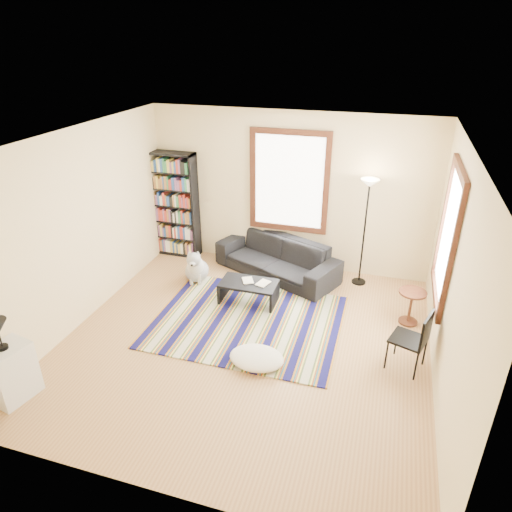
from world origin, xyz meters
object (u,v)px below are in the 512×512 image
(coffee_table, at_px, (249,292))
(folding_chair, at_px, (408,339))
(side_table, at_px, (410,307))
(sofa, at_px, (277,257))
(dog, at_px, (197,264))
(bookshelf, at_px, (174,205))
(floor_lamp, at_px, (364,234))
(white_cabinet, at_px, (11,373))
(floor_cushion, at_px, (257,358))

(coffee_table, relative_size, folding_chair, 1.05)
(coffee_table, bearing_deg, side_table, 3.27)
(sofa, bearing_deg, dog, -130.44)
(bookshelf, xyz_separation_m, side_table, (4.36, -1.19, -0.73))
(floor_lamp, distance_m, side_table, 1.47)
(white_cabinet, distance_m, dog, 3.39)
(floor_lamp, xyz_separation_m, dog, (-2.73, -0.73, -0.62))
(folding_chair, xyz_separation_m, dog, (-3.51, 1.35, -0.12))
(coffee_table, bearing_deg, dog, 158.60)
(floor_lamp, bearing_deg, floor_cushion, -112.64)
(coffee_table, xyz_separation_m, floor_lamp, (1.64, 1.16, 0.75))
(folding_chair, bearing_deg, sofa, 156.84)
(folding_chair, bearing_deg, floor_lamp, 128.95)
(floor_cushion, distance_m, folding_chair, 1.95)
(floor_cushion, bearing_deg, coffee_table, 111.58)
(floor_cushion, relative_size, side_table, 1.35)
(bookshelf, relative_size, folding_chair, 2.33)
(side_table, bearing_deg, white_cabinet, -146.57)
(sofa, relative_size, side_table, 4.13)
(floor_cushion, xyz_separation_m, folding_chair, (1.86, 0.51, 0.34))
(bookshelf, xyz_separation_m, floor_lamp, (3.53, -0.17, -0.07))
(white_cabinet, bearing_deg, folding_chair, 34.77)
(sofa, height_order, dog, sofa)
(dog, bearing_deg, floor_lamp, 1.78)
(coffee_table, relative_size, dog, 1.45)
(bookshelf, distance_m, coffee_table, 2.45)
(coffee_table, distance_m, floor_cushion, 1.54)
(dog, bearing_deg, sofa, 13.15)
(coffee_table, relative_size, white_cabinet, 1.29)
(coffee_table, bearing_deg, white_cabinet, -125.66)
(bookshelf, distance_m, white_cabinet, 4.21)
(sofa, distance_m, dog, 1.42)
(floor_lamp, distance_m, folding_chair, 2.28)
(floor_lamp, bearing_deg, side_table, -50.89)
(floor_lamp, height_order, folding_chair, floor_lamp)
(floor_cushion, bearing_deg, white_cabinet, -151.60)
(coffee_table, xyz_separation_m, folding_chair, (2.42, -0.92, 0.25))
(floor_cushion, bearing_deg, side_table, 39.44)
(folding_chair, relative_size, white_cabinet, 1.23)
(floor_cushion, bearing_deg, sofa, 98.55)
(coffee_table, relative_size, side_table, 1.67)
(floor_lamp, bearing_deg, bookshelf, 177.24)
(floor_lamp, bearing_deg, white_cabinet, -132.64)
(bookshelf, height_order, folding_chair, bookshelf)
(coffee_table, distance_m, white_cabinet, 3.49)
(sofa, relative_size, folding_chair, 2.59)
(dog, bearing_deg, coffee_table, -34.69)
(floor_cushion, bearing_deg, bookshelf, 131.69)
(floor_cushion, height_order, side_table, side_table)
(bookshelf, bearing_deg, coffee_table, -35.12)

